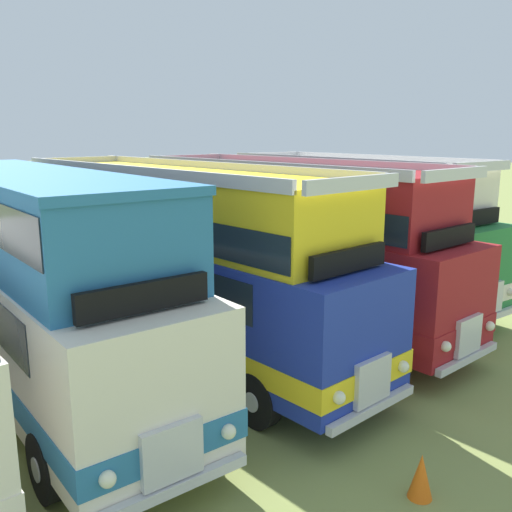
{
  "coord_description": "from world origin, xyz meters",
  "views": [
    {
      "loc": [
        -0.2,
        -11.2,
        5.21
      ],
      "look_at": [
        9.89,
        0.87,
        1.73
      ],
      "focal_mm": 39.1,
      "sensor_mm": 36.0,
      "label": 1
    }
  ],
  "objects_px": {
    "bus_seventh_in_row": "(175,254)",
    "bus_eighth_in_row": "(286,239)",
    "bus_sixth_in_row": "(33,271)",
    "cone_near_end": "(421,476)",
    "bus_ninth_in_row": "(350,224)"
  },
  "relations": [
    {
      "from": "bus_sixth_in_row",
      "to": "cone_near_end",
      "type": "xyz_separation_m",
      "value": [
        2.89,
        -7.35,
        -2.13
      ]
    },
    {
      "from": "bus_eighth_in_row",
      "to": "bus_ninth_in_row",
      "type": "bearing_deg",
      "value": 9.98
    },
    {
      "from": "bus_seventh_in_row",
      "to": "bus_eighth_in_row",
      "type": "relative_size",
      "value": 1.07
    },
    {
      "from": "bus_seventh_in_row",
      "to": "cone_near_end",
      "type": "bearing_deg",
      "value": -93.6
    },
    {
      "from": "bus_sixth_in_row",
      "to": "cone_near_end",
      "type": "bearing_deg",
      "value": -68.55
    },
    {
      "from": "cone_near_end",
      "to": "bus_sixth_in_row",
      "type": "bearing_deg",
      "value": 111.45
    },
    {
      "from": "bus_seventh_in_row",
      "to": "bus_eighth_in_row",
      "type": "bearing_deg",
      "value": -4.89
    },
    {
      "from": "bus_seventh_in_row",
      "to": "bus_eighth_in_row",
      "type": "xyz_separation_m",
      "value": [
        3.36,
        -0.29,
        -0.0
      ]
    },
    {
      "from": "bus_ninth_in_row",
      "to": "cone_near_end",
      "type": "xyz_separation_m",
      "value": [
        -7.19,
        -7.63,
        -2.01
      ]
    },
    {
      "from": "cone_near_end",
      "to": "bus_ninth_in_row",
      "type": "bearing_deg",
      "value": 46.7
    },
    {
      "from": "bus_ninth_in_row",
      "to": "bus_eighth_in_row",
      "type": "bearing_deg",
      "value": -170.02
    },
    {
      "from": "bus_sixth_in_row",
      "to": "bus_ninth_in_row",
      "type": "bearing_deg",
      "value": 1.57
    },
    {
      "from": "bus_sixth_in_row",
      "to": "bus_seventh_in_row",
      "type": "height_order",
      "value": "bus_seventh_in_row"
    },
    {
      "from": "bus_sixth_in_row",
      "to": "bus_ninth_in_row",
      "type": "xyz_separation_m",
      "value": [
        10.08,
        0.28,
        -0.12
      ]
    },
    {
      "from": "bus_eighth_in_row",
      "to": "bus_ninth_in_row",
      "type": "xyz_separation_m",
      "value": [
        3.37,
        0.59,
        -0.0
      ]
    }
  ]
}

